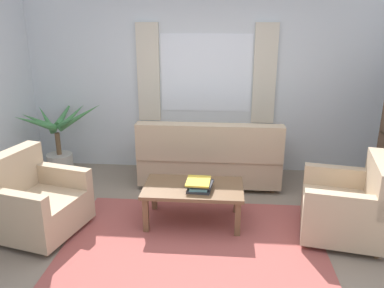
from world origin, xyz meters
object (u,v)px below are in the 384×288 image
object	(u,v)px
couch	(210,158)
armchair_left	(34,202)
book_stack_on_table	(199,185)
coffee_table	(193,191)
armchair_right	(349,206)
potted_plant	(59,141)

from	to	relation	value
couch	armchair_left	size ratio (longest dim) A/B	1.87
armchair_left	book_stack_on_table	bearing A→B (deg)	-66.54
armchair_left	coffee_table	size ratio (longest dim) A/B	0.92
armchair_right	potted_plant	bearing A→B (deg)	-100.28
armchair_right	potted_plant	xyz separation A→B (m)	(-3.69, 1.40, 0.15)
book_stack_on_table	potted_plant	bearing A→B (deg)	148.33
armchair_left	armchair_right	bearing A→B (deg)	-72.66
book_stack_on_table	coffee_table	bearing A→B (deg)	136.88
couch	book_stack_on_table	xyz separation A→B (m)	(-0.07, -1.16, 0.12)
armchair_right	potted_plant	world-z (taller)	potted_plant
armchair_right	potted_plant	size ratio (longest dim) A/B	0.83
armchair_left	potted_plant	bearing A→B (deg)	27.34
couch	armchair_right	size ratio (longest dim) A/B	1.95
book_stack_on_table	potted_plant	distance (m)	2.49
armchair_left	coffee_table	world-z (taller)	armchair_left
book_stack_on_table	potted_plant	xyz separation A→B (m)	(-2.12, 1.31, 0.02)
couch	armchair_left	distance (m)	2.32
couch	armchair_right	bearing A→B (deg)	139.99
couch	book_stack_on_table	world-z (taller)	couch
couch	armchair_left	xyz separation A→B (m)	(-1.81, -1.45, -0.01)
couch	coffee_table	distance (m)	1.11
armchair_left	book_stack_on_table	world-z (taller)	armchair_left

